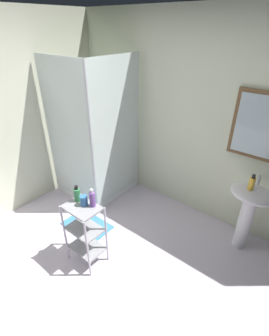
{
  "coord_description": "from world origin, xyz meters",
  "views": [
    {
      "loc": [
        1.28,
        -0.93,
        2.3
      ],
      "look_at": [
        -0.16,
        0.84,
        0.98
      ],
      "focal_mm": 26.77,
      "sensor_mm": 36.0,
      "label": 1
    }
  ],
  "objects_px": {
    "storage_cart": "(85,230)",
    "rinse_cup": "(84,201)",
    "shower_stall": "(96,166)",
    "pedestal_sink": "(249,206)",
    "hand_soap_bottle": "(252,183)",
    "bath_mat": "(87,225)",
    "conditioner_bottle_purple": "(92,199)",
    "body_wash_bottle_green": "(77,194)"
  },
  "relations": [
    {
      "from": "hand_soap_bottle",
      "to": "bath_mat",
      "type": "distance_m",
      "value": 2.05
    },
    {
      "from": "conditioner_bottle_purple",
      "to": "body_wash_bottle_green",
      "type": "bearing_deg",
      "value": -167.66
    },
    {
      "from": "hand_soap_bottle",
      "to": "body_wash_bottle_green",
      "type": "bearing_deg",
      "value": -137.71
    },
    {
      "from": "hand_soap_bottle",
      "to": "conditioner_bottle_purple",
      "type": "xyz_separation_m",
      "value": [
        -1.13,
        -1.16,
        -0.06
      ]
    },
    {
      "from": "hand_soap_bottle",
      "to": "bath_mat",
      "type": "xyz_separation_m",
      "value": [
        -1.62,
        -0.89,
        -0.88
      ]
    },
    {
      "from": "shower_stall",
      "to": "conditioner_bottle_purple",
      "type": "xyz_separation_m",
      "value": [
        0.93,
        -0.9,
        0.36
      ]
    },
    {
      "from": "storage_cart",
      "to": "shower_stall",
      "type": "bearing_deg",
      "value": 131.24
    },
    {
      "from": "hand_soap_bottle",
      "to": "rinse_cup",
      "type": "height_order",
      "value": "hand_soap_bottle"
    },
    {
      "from": "hand_soap_bottle",
      "to": "body_wash_bottle_green",
      "type": "distance_m",
      "value": 1.78
    },
    {
      "from": "shower_stall",
      "to": "storage_cart",
      "type": "distance_m",
      "value": 1.3
    },
    {
      "from": "conditioner_bottle_purple",
      "to": "rinse_cup",
      "type": "xyz_separation_m",
      "value": [
        -0.08,
        -0.04,
        -0.03
      ]
    },
    {
      "from": "shower_stall",
      "to": "bath_mat",
      "type": "height_order",
      "value": "shower_stall"
    },
    {
      "from": "shower_stall",
      "to": "conditioner_bottle_purple",
      "type": "bearing_deg",
      "value": -43.94
    },
    {
      "from": "conditioner_bottle_purple",
      "to": "rinse_cup",
      "type": "distance_m",
      "value": 0.09
    },
    {
      "from": "storage_cart",
      "to": "body_wash_bottle_green",
      "type": "relative_size",
      "value": 4.11
    },
    {
      "from": "shower_stall",
      "to": "hand_soap_bottle",
      "type": "distance_m",
      "value": 2.12
    },
    {
      "from": "storage_cart",
      "to": "hand_soap_bottle",
      "type": "bearing_deg",
      "value": 45.67
    },
    {
      "from": "storage_cart",
      "to": "conditioner_bottle_purple",
      "type": "distance_m",
      "value": 0.41
    },
    {
      "from": "pedestal_sink",
      "to": "bath_mat",
      "type": "xyz_separation_m",
      "value": [
        -1.65,
        -0.93,
        -0.57
      ]
    },
    {
      "from": "shower_stall",
      "to": "rinse_cup",
      "type": "relative_size",
      "value": 18.52
    },
    {
      "from": "hand_soap_bottle",
      "to": "shower_stall",
      "type": "bearing_deg",
      "value": -172.87
    },
    {
      "from": "pedestal_sink",
      "to": "rinse_cup",
      "type": "relative_size",
      "value": 7.5
    },
    {
      "from": "body_wash_bottle_green",
      "to": "shower_stall",
      "type": "bearing_deg",
      "value": 128.71
    },
    {
      "from": "rinse_cup",
      "to": "pedestal_sink",
      "type": "bearing_deg",
      "value": 44.92
    },
    {
      "from": "shower_stall",
      "to": "bath_mat",
      "type": "xyz_separation_m",
      "value": [
        0.44,
        -0.64,
        -0.45
      ]
    },
    {
      "from": "storage_cart",
      "to": "conditioner_bottle_purple",
      "type": "xyz_separation_m",
      "value": [
        0.07,
        0.08,
        0.39
      ]
    },
    {
      "from": "shower_stall",
      "to": "body_wash_bottle_green",
      "type": "bearing_deg",
      "value": -51.29
    },
    {
      "from": "body_wash_bottle_green",
      "to": "bath_mat",
      "type": "relative_size",
      "value": 0.3
    },
    {
      "from": "hand_soap_bottle",
      "to": "conditioner_bottle_purple",
      "type": "height_order",
      "value": "hand_soap_bottle"
    },
    {
      "from": "storage_cart",
      "to": "conditioner_bottle_purple",
      "type": "relative_size",
      "value": 3.76
    },
    {
      "from": "conditioner_bottle_purple",
      "to": "rinse_cup",
      "type": "bearing_deg",
      "value": -149.86
    },
    {
      "from": "shower_stall",
      "to": "pedestal_sink",
      "type": "distance_m",
      "value": 2.12
    },
    {
      "from": "storage_cart",
      "to": "pedestal_sink",
      "type": "bearing_deg",
      "value": 45.81
    },
    {
      "from": "storage_cart",
      "to": "rinse_cup",
      "type": "height_order",
      "value": "rinse_cup"
    },
    {
      "from": "shower_stall",
      "to": "pedestal_sink",
      "type": "bearing_deg",
      "value": 8.04
    },
    {
      "from": "storage_cart",
      "to": "bath_mat",
      "type": "xyz_separation_m",
      "value": [
        -0.41,
        0.34,
        -0.43
      ]
    },
    {
      "from": "pedestal_sink",
      "to": "storage_cart",
      "type": "distance_m",
      "value": 1.78
    },
    {
      "from": "storage_cart",
      "to": "body_wash_bottle_green",
      "type": "xyz_separation_m",
      "value": [
        -0.11,
        0.04,
        0.38
      ]
    },
    {
      "from": "hand_soap_bottle",
      "to": "rinse_cup",
      "type": "relative_size",
      "value": 1.63
    },
    {
      "from": "shower_stall",
      "to": "storage_cart",
      "type": "relative_size",
      "value": 2.7
    },
    {
      "from": "body_wash_bottle_green",
      "to": "conditioner_bottle_purple",
      "type": "height_order",
      "value": "conditioner_bottle_purple"
    },
    {
      "from": "body_wash_bottle_green",
      "to": "bath_mat",
      "type": "bearing_deg",
      "value": 135.67
    }
  ]
}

